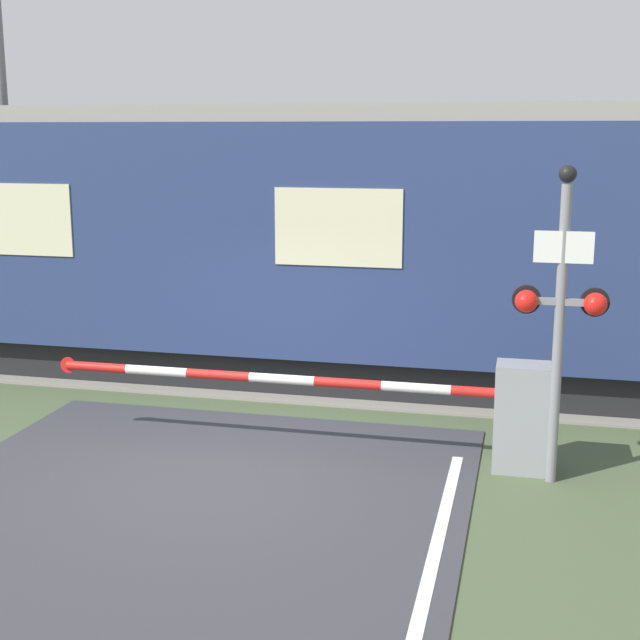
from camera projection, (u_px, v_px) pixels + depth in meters
The scene contains 6 objects.
ground_plane at pixel (216, 471), 9.95m from camera, with size 80.00×80.00×0.00m, color #475638.
track_bed at pixel (308, 372), 13.93m from camera, with size 36.00×3.20×0.13m.
train at pixel (359, 242), 13.32m from camera, with size 17.35×2.98×4.08m.
crossing_barrier at pixel (478, 410), 9.95m from camera, with size 5.92×0.44×1.23m.
signal_post at pixel (560, 307), 9.25m from camera, with size 0.99×0.26×3.39m.
catenary_pole at pixel (5, 158), 16.64m from camera, with size 0.20×1.90×6.18m.
Camera 1 is at (3.30, -8.86, 3.72)m, focal length 50.00 mm.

